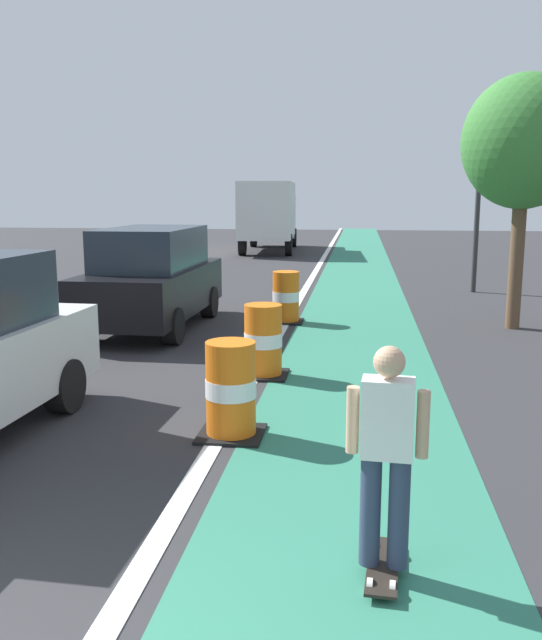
# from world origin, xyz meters

# --- Properties ---
(bike_lane_strip) EXTENTS (2.50, 80.00, 0.01)m
(bike_lane_strip) POSITION_xyz_m (2.40, 12.00, 0.00)
(bike_lane_strip) COLOR #2D755B
(bike_lane_strip) RESTS_ON ground
(lane_divider_stripe) EXTENTS (0.20, 80.00, 0.01)m
(lane_divider_stripe) POSITION_xyz_m (0.90, 12.00, 0.01)
(lane_divider_stripe) COLOR silver
(lane_divider_stripe) RESTS_ON ground
(skateboarder_on_lane) EXTENTS (0.57, 0.81, 1.69)m
(skateboarder_on_lane) POSITION_xyz_m (2.65, 2.02, 0.91)
(skateboarder_on_lane) COLOR black
(skateboarder_on_lane) RESTS_ON ground
(parked_suv_second) EXTENTS (1.97, 4.62, 2.04)m
(parked_suv_second) POSITION_xyz_m (-1.70, 10.67, 1.04)
(parked_suv_second) COLOR black
(parked_suv_second) RESTS_ON ground
(traffic_barrel_front) EXTENTS (0.73, 0.73, 1.09)m
(traffic_barrel_front) POSITION_xyz_m (1.03, 4.69, 0.53)
(traffic_barrel_front) COLOR orange
(traffic_barrel_front) RESTS_ON ground
(traffic_barrel_mid) EXTENTS (0.73, 0.73, 1.09)m
(traffic_barrel_mid) POSITION_xyz_m (1.03, 7.30, 0.53)
(traffic_barrel_mid) COLOR orange
(traffic_barrel_mid) RESTS_ON ground
(traffic_barrel_back) EXTENTS (0.73, 0.73, 1.09)m
(traffic_barrel_back) POSITION_xyz_m (0.90, 11.67, 0.53)
(traffic_barrel_back) COLOR orange
(traffic_barrel_back) RESTS_ON ground
(delivery_truck_down_block) EXTENTS (2.71, 7.71, 3.23)m
(delivery_truck_down_block) POSITION_xyz_m (-1.85, 29.69, 1.85)
(delivery_truck_down_block) COLOR silver
(delivery_truck_down_block) RESTS_ON ground
(traffic_light_corner) EXTENTS (0.41, 0.32, 5.10)m
(traffic_light_corner) POSITION_xyz_m (5.61, 16.89, 3.50)
(traffic_light_corner) COLOR #2D2D2D
(traffic_light_corner) RESTS_ON ground
(street_tree_sidewalk) EXTENTS (2.40, 2.40, 5.00)m
(street_tree_sidewalk) POSITION_xyz_m (5.56, 11.63, 3.67)
(street_tree_sidewalk) COLOR brown
(street_tree_sidewalk) RESTS_ON ground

